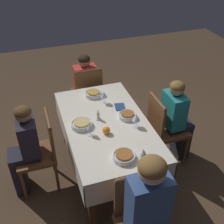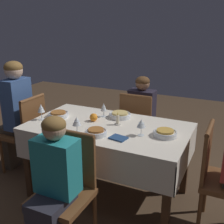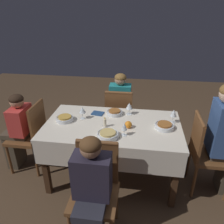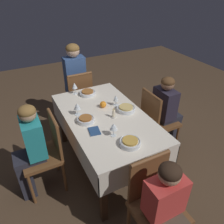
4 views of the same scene
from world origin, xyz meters
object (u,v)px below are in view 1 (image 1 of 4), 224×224
at_px(person_adult_denim, 150,218).
at_px(napkin_red_folded, 120,107).
at_px(dining_table, 106,129).
at_px(person_child_red, 85,83).
at_px(bowl_east, 124,156).
at_px(bowl_south, 82,124).
at_px(person_child_dark, 24,147).
at_px(wine_glass_east, 143,153).
at_px(bowl_north, 128,115).
at_px(chair_west, 88,92).
at_px(wine_glass_north, 136,118).
at_px(chair_south, 41,149).
at_px(wine_glass_south, 90,127).
at_px(chair_north, 164,126).
at_px(bowl_west, 93,94).
at_px(wine_glass_west, 104,95).
at_px(chair_east, 140,218).
at_px(orange_fruit, 106,130).
at_px(candle_centerpiece, 98,116).
at_px(person_child_teal, 177,118).

relative_size(person_adult_denim, napkin_red_folded, 8.22).
distance_m(dining_table, person_child_red, 1.18).
bearing_deg(bowl_east, bowl_south, -156.25).
distance_m(person_child_dark, wine_glass_east, 1.24).
height_order(bowl_north, napkin_red_folded, bowl_north).
bearing_deg(bowl_south, wine_glass_east, 30.03).
distance_m(chair_west, wine_glass_north, 1.24).
bearing_deg(bowl_south, dining_table, 87.27).
xyz_separation_m(chair_south, wine_glass_south, (0.20, 0.49, 0.33)).
relative_size(chair_north, wine_glass_east, 5.68).
height_order(bowl_north, wine_glass_south, wine_glass_south).
bearing_deg(bowl_west, wine_glass_west, 21.84).
height_order(chair_east, wine_glass_north, chair_east).
bearing_deg(person_child_dark, napkin_red_folded, 98.29).
bearing_deg(person_child_dark, person_child_red, 141.34).
bearing_deg(napkin_red_folded, orange_fruit, -35.84).
relative_size(wine_glass_south, candle_centerpiece, 1.21).
distance_m(wine_glass_east, wine_glass_south, 0.61).
relative_size(chair_north, wine_glass_north, 6.10).
distance_m(chair_east, orange_fruit, 0.88).
bearing_deg(bowl_west, wine_glass_north, 20.15).
bearing_deg(person_child_teal, orange_fruit, 101.24).
distance_m(person_child_dark, bowl_east, 1.06).
distance_m(person_adult_denim, wine_glass_east, 0.55).
bearing_deg(bowl_east, dining_table, 179.39).
bearing_deg(chair_north, person_child_teal, -90.00).
bearing_deg(wine_glass_north, dining_table, -120.98).
height_order(person_adult_denim, wine_glass_south, person_adult_denim).
relative_size(wine_glass_west, orange_fruit, 1.90).
bearing_deg(person_child_teal, bowl_south, 89.59).
bearing_deg(bowl_south, wine_glass_west, 135.41).
height_order(chair_east, candle_centerpiece, chair_east).
bearing_deg(chair_south, wine_glass_east, 49.29).
bearing_deg(orange_fruit, bowl_north, 122.10).
bearing_deg(dining_table, wine_glass_south, -55.12).
distance_m(chair_west, bowl_east, 1.59).
bearing_deg(person_adult_denim, chair_south, 118.70).
distance_m(person_child_red, person_child_dark, 1.44).
xyz_separation_m(chair_west, wine_glass_east, (1.67, 0.08, 0.35)).
xyz_separation_m(chair_west, orange_fruit, (1.19, -0.10, 0.27)).
xyz_separation_m(dining_table, person_child_teal, (-0.00, 0.85, -0.05)).
distance_m(bowl_east, bowl_west, 1.10).
height_order(chair_north, person_child_teal, person_child_teal).
distance_m(bowl_west, bowl_south, 0.60).
bearing_deg(orange_fruit, chair_west, 175.33).
relative_size(chair_east, bowl_east, 4.33).
distance_m(chair_south, bowl_north, 0.97).
xyz_separation_m(person_adult_denim, person_child_teal, (-1.16, 0.88, -0.12)).
bearing_deg(chair_north, bowl_east, 128.66).
xyz_separation_m(person_adult_denim, wine_glass_east, (-0.51, 0.16, 0.14)).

